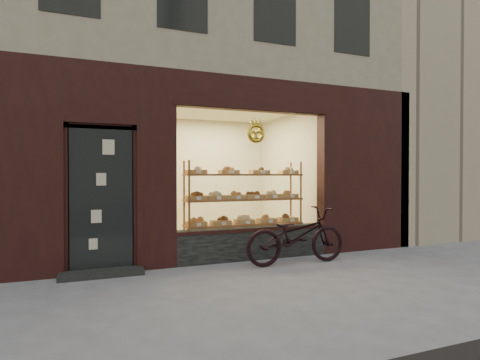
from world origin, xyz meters
name	(u,v)px	position (x,y,z in m)	size (l,w,h in m)	color
ground	(290,301)	(0.00, 0.00, 0.00)	(90.00, 90.00, 0.00)	#5D5C60
bakery_building	(187,6)	(0.04, 5.29, 5.58)	(7.20, 7.28, 9.00)	black
neighbor_right	(460,86)	(9.60, 5.50, 4.50)	(12.00, 7.00, 9.00)	tan
display_shelf	(244,207)	(0.45, 2.55, 0.87)	(2.20, 0.45, 1.70)	brown
bicycle	(296,236)	(0.96, 1.54, 0.46)	(0.61, 1.75, 0.92)	black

